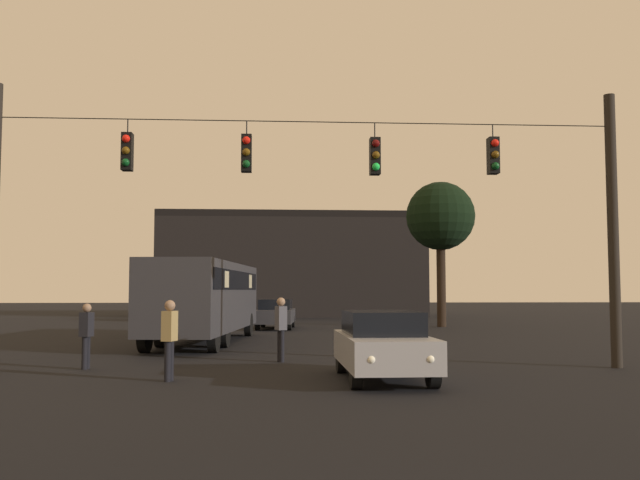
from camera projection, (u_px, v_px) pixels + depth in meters
name	position (u px, v px, depth m)	size (l,w,h in m)	color
ground_plane	(298.00, 339.00, 28.47)	(168.00, 168.00, 0.00)	black
overhead_signal_span	(312.00, 207.00, 17.83)	(16.01, 0.44, 7.14)	black
city_bus	(205.00, 293.00, 26.71)	(3.56, 11.19, 3.00)	#2D2D33
car_near_right	(383.00, 344.00, 15.68)	(1.84, 4.35, 1.52)	#99999E
car_far_left	(276.00, 313.00, 36.24)	(2.14, 4.45, 1.52)	#2D2D33
pedestrian_crossing_left	(281.00, 325.00, 19.61)	(0.35, 0.42, 1.78)	black
pedestrian_crossing_center	(169.00, 335.00, 15.44)	(0.33, 0.41, 1.77)	black
pedestrian_crossing_right	(86.00, 332.00, 17.80)	(0.31, 0.40, 1.65)	black
corner_building	(292.00, 265.00, 54.66)	(19.85, 8.08, 7.81)	black
tree_left_silhouette	(440.00, 217.00, 38.62)	(3.76, 3.76, 7.93)	black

